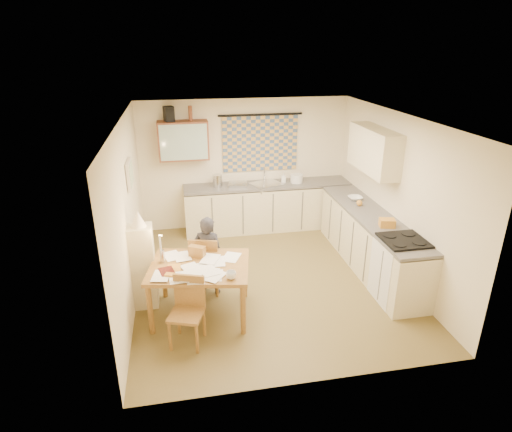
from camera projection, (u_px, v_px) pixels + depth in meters
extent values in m
cube|color=brown|center=(268.00, 279.00, 6.74)|extent=(4.00, 4.50, 0.02)
cube|color=white|center=(270.00, 117.00, 5.79)|extent=(4.00, 4.50, 0.02)
cube|color=#F3E3BD|center=(245.00, 164.00, 8.32)|extent=(4.00, 0.02, 2.50)
cube|color=#F3E3BD|center=(318.00, 284.00, 4.21)|extent=(4.00, 0.02, 2.50)
cube|color=#F3E3BD|center=(128.00, 214.00, 5.92)|extent=(0.02, 4.50, 2.50)
cube|color=#F3E3BD|center=(396.00, 196.00, 6.61)|extent=(0.02, 4.50, 2.50)
cube|color=#3D5880|center=(260.00, 144.00, 8.18)|extent=(1.45, 0.03, 1.05)
cylinder|color=black|center=(261.00, 115.00, 7.96)|extent=(1.60, 0.04, 0.04)
cube|color=brown|center=(183.00, 140.00, 7.75)|extent=(0.90, 0.34, 0.70)
cube|color=#99B2A5|center=(184.00, 142.00, 7.59)|extent=(0.84, 0.02, 0.64)
cube|color=beige|center=(374.00, 150.00, 6.85)|extent=(0.34, 1.30, 0.70)
cube|color=beige|center=(130.00, 174.00, 6.12)|extent=(0.04, 0.50, 0.40)
cube|color=silver|center=(131.00, 174.00, 6.12)|extent=(0.01, 0.42, 0.32)
cube|color=beige|center=(270.00, 208.00, 8.42)|extent=(3.30, 0.60, 0.86)
cube|color=#504C4B|center=(270.00, 185.00, 8.24)|extent=(3.30, 0.62, 0.04)
cube|color=beige|center=(369.00, 243.00, 6.95)|extent=(0.60, 2.95, 0.86)
cube|color=#504C4B|center=(372.00, 216.00, 6.78)|extent=(0.62, 2.95, 0.04)
cube|color=white|center=(399.00, 271.00, 6.04)|extent=(0.61, 0.61, 0.92)
cube|color=black|center=(404.00, 240.00, 5.86)|extent=(0.58, 0.58, 0.03)
cube|color=silver|center=(266.00, 186.00, 8.24)|extent=(0.68, 0.62, 0.10)
cylinder|color=silver|center=(264.00, 174.00, 8.33)|extent=(0.04, 0.04, 0.28)
cube|color=silver|center=(238.00, 184.00, 8.12)|extent=(0.39, 0.35, 0.06)
cylinder|color=silver|center=(217.00, 181.00, 8.02)|extent=(0.22, 0.22, 0.24)
cylinder|color=white|center=(297.00, 178.00, 8.30)|extent=(0.30, 0.30, 0.16)
imported|color=white|center=(284.00, 178.00, 8.29)|extent=(0.12, 0.12, 0.19)
imported|color=white|center=(355.00, 198.00, 7.39)|extent=(0.25, 0.25, 0.06)
cube|color=orange|center=(387.00, 223.00, 6.31)|extent=(0.25, 0.21, 0.12)
sphere|color=orange|center=(359.00, 203.00, 7.11)|extent=(0.10, 0.10, 0.10)
cube|color=black|center=(169.00, 114.00, 7.53)|extent=(0.21, 0.23, 0.26)
cylinder|color=#195926|center=(172.00, 114.00, 7.54)|extent=(0.08, 0.08, 0.26)
cylinder|color=brown|center=(190.00, 113.00, 7.59)|extent=(0.08, 0.08, 0.26)
cube|color=brown|center=(199.00, 267.00, 5.60)|extent=(1.44, 1.20, 0.05)
cube|color=brown|center=(207.00, 264.00, 6.27)|extent=(0.51, 0.51, 0.04)
cube|color=brown|center=(203.00, 255.00, 6.00)|extent=(0.40, 0.15, 0.45)
cube|color=brown|center=(186.00, 314.00, 5.14)|extent=(0.49, 0.49, 0.04)
cube|color=brown|center=(189.00, 290.00, 5.22)|extent=(0.38, 0.16, 0.42)
imported|color=black|center=(208.00, 256.00, 6.16)|extent=(0.63, 0.58, 1.21)
cube|color=beige|center=(143.00, 267.00, 5.85)|extent=(0.32, 0.30, 1.21)
cone|color=beige|center=(138.00, 219.00, 5.58)|extent=(0.20, 0.20, 0.22)
cube|color=brown|center=(197.00, 252.00, 5.77)|extent=(0.24, 0.20, 0.16)
imported|color=white|center=(231.00, 275.00, 5.25)|extent=(0.15, 0.15, 0.10)
imported|color=maroon|center=(160.00, 273.00, 5.37)|extent=(0.29, 0.32, 0.02)
imported|color=orange|center=(167.00, 269.00, 5.47)|extent=(0.18, 0.24, 0.02)
cube|color=orange|center=(170.00, 275.00, 5.31)|extent=(0.14, 0.12, 0.04)
cube|color=black|center=(206.00, 276.00, 5.32)|extent=(0.14, 0.08, 0.02)
cylinder|color=silver|center=(162.00, 256.00, 5.63)|extent=(0.07, 0.07, 0.18)
cylinder|color=white|center=(160.00, 243.00, 5.55)|extent=(0.03, 0.03, 0.22)
sphere|color=#FFCC66|center=(161.00, 236.00, 5.46)|extent=(0.02, 0.02, 0.02)
cube|color=white|center=(209.00, 273.00, 5.39)|extent=(0.30, 0.35, 0.00)
cube|color=white|center=(214.00, 275.00, 5.34)|extent=(0.26, 0.33, 0.00)
cube|color=white|center=(231.00, 257.00, 5.79)|extent=(0.32, 0.36, 0.00)
cube|color=white|center=(203.00, 268.00, 5.51)|extent=(0.29, 0.35, 0.00)
cube|color=white|center=(172.00, 256.00, 5.82)|extent=(0.29, 0.35, 0.00)
cube|color=white|center=(217.00, 261.00, 5.67)|extent=(0.23, 0.31, 0.00)
cube|color=white|center=(197.00, 278.00, 5.26)|extent=(0.24, 0.32, 0.00)
cube|color=white|center=(182.00, 256.00, 5.79)|extent=(0.26, 0.33, 0.00)
cube|color=white|center=(214.00, 276.00, 5.30)|extent=(0.35, 0.36, 0.00)
cube|color=white|center=(191.00, 268.00, 5.48)|extent=(0.30, 0.35, 0.00)
cube|color=white|center=(178.00, 278.00, 5.26)|extent=(0.23, 0.31, 0.00)
cube|color=white|center=(161.00, 276.00, 5.30)|extent=(0.26, 0.33, 0.00)
cube|color=white|center=(208.00, 271.00, 5.42)|extent=(0.28, 0.34, 0.00)
cube|color=white|center=(195.00, 272.00, 5.38)|extent=(0.28, 0.34, 0.00)
cube|color=white|center=(210.00, 259.00, 5.71)|extent=(0.31, 0.36, 0.00)
cube|color=white|center=(187.00, 276.00, 5.29)|extent=(0.34, 0.36, 0.00)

